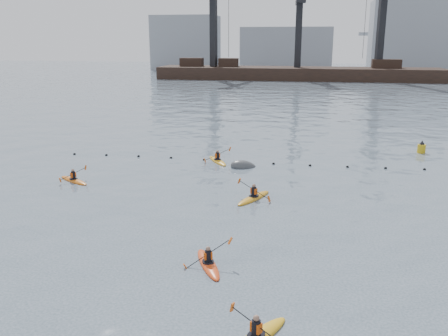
{
  "coord_description": "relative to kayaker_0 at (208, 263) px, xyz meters",
  "views": [
    {
      "loc": [
        3.78,
        -16.03,
        10.05
      ],
      "look_at": [
        -1.0,
        10.21,
        2.8
      ],
      "focal_mm": 38.0,
      "sensor_mm": 36.0,
      "label": 1
    }
  ],
  "objects": [
    {
      "name": "mooring_buoy",
      "position": [
        -0.84,
        17.54,
        -0.1
      ],
      "size": [
        2.69,
        2.14,
        1.53
      ],
      "primitive_type": "ellipsoid",
      "rotation": [
        0.0,
        0.21,
        0.41
      ],
      "color": "#3A3D3F",
      "rests_on": "ground"
    },
    {
      "name": "barge_pier",
      "position": [
        0.28,
        106.6,
        1.79
      ],
      "size": [
        72.0,
        19.3,
        29.5
      ],
      "color": "black",
      "rests_on": "ground"
    },
    {
      "name": "nav_buoy",
      "position": [
        14.5,
        25.42,
        0.3
      ],
      "size": [
        0.73,
        0.73,
        1.33
      ],
      "color": "#B79A12",
      "rests_on": "ground"
    },
    {
      "name": "kayaker_3",
      "position": [
        0.94,
        9.74,
        0.01
      ],
      "size": [
        2.31,
        3.56,
        1.34
      ],
      "rotation": [
        0.0,
        0.0,
        -0.45
      ],
      "color": "orange",
      "rests_on": "ground"
    },
    {
      "name": "skyline",
      "position": [
        2.73,
        146.88,
        9.15
      ],
      "size": [
        141.0,
        28.0,
        22.0
      ],
      "color": "gray",
      "rests_on": "ground"
    },
    {
      "name": "kayaker_0",
      "position": [
        0.0,
        0.0,
        0.0
      ],
      "size": [
        2.15,
        3.26,
        1.38
      ],
      "rotation": [
        0.0,
        0.0,
        0.45
      ],
      "color": "#DD4214",
      "rests_on": "ground"
    },
    {
      "name": "kayaker_5",
      "position": [
        -3.27,
        18.92,
        0.01
      ],
      "size": [
        2.47,
        3.42,
        1.33
      ],
      "rotation": [
        0.0,
        0.0,
        0.55
      ],
      "color": "gold",
      "rests_on": "ground"
    },
    {
      "name": "float_line",
      "position": [
        0.0,
        19.14,
        -0.07
      ],
      "size": [
        33.24,
        0.73,
        0.24
      ],
      "color": "black",
      "rests_on": "ground"
    },
    {
      "name": "ground",
      "position": [
        0.5,
        -3.4,
        -0.1
      ],
      "size": [
        400.0,
        400.0,
        0.0
      ],
      "primitive_type": "plane",
      "color": "#3C4F58",
      "rests_on": "ground"
    },
    {
      "name": "kayaker_2",
      "position": [
        -12.55,
        11.34,
        -0.0
      ],
      "size": [
        3.15,
        2.31,
        1.12
      ],
      "rotation": [
        0.0,
        0.0,
        1.01
      ],
      "color": "#CF6413",
      "rests_on": "ground"
    }
  ]
}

